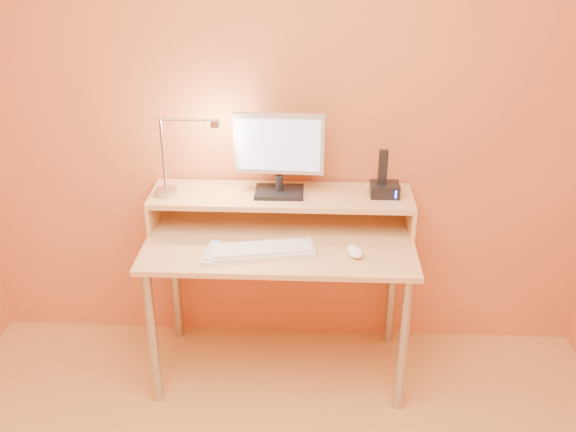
{
  "coord_description": "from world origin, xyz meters",
  "views": [
    {
      "loc": [
        0.15,
        -1.39,
        2.1
      ],
      "look_at": [
        0.04,
        1.13,
        0.87
      ],
      "focal_mm": 40.72,
      "sensor_mm": 36.0,
      "label": 1
    }
  ],
  "objects_px": {
    "keyboard": "(262,251)",
    "remote_control": "(212,253)",
    "phone_dock": "(385,190)",
    "mouse": "(355,251)",
    "monitor_panel": "(279,144)",
    "lamp_base": "(166,192)"
  },
  "relations": [
    {
      "from": "lamp_base",
      "to": "keyboard",
      "type": "xyz_separation_m",
      "value": [
        0.46,
        -0.24,
        -0.16
      ]
    },
    {
      "from": "monitor_panel",
      "to": "mouse",
      "type": "xyz_separation_m",
      "value": [
        0.34,
        -0.28,
        -0.38
      ]
    },
    {
      "from": "mouse",
      "to": "monitor_panel",
      "type": "bearing_deg",
      "value": 124.87
    },
    {
      "from": "keyboard",
      "to": "remote_control",
      "type": "bearing_deg",
      "value": 175.11
    },
    {
      "from": "keyboard",
      "to": "remote_control",
      "type": "height_order",
      "value": "keyboard"
    },
    {
      "from": "keyboard",
      "to": "remote_control",
      "type": "relative_size",
      "value": 2.27
    },
    {
      "from": "phone_dock",
      "to": "mouse",
      "type": "height_order",
      "value": "phone_dock"
    },
    {
      "from": "keyboard",
      "to": "mouse",
      "type": "relative_size",
      "value": 3.94
    },
    {
      "from": "mouse",
      "to": "remote_control",
      "type": "relative_size",
      "value": 0.58
    },
    {
      "from": "monitor_panel",
      "to": "mouse",
      "type": "height_order",
      "value": "monitor_panel"
    },
    {
      "from": "keyboard",
      "to": "monitor_panel",
      "type": "bearing_deg",
      "value": 67.88
    },
    {
      "from": "monitor_panel",
      "to": "keyboard",
      "type": "height_order",
      "value": "monitor_panel"
    },
    {
      "from": "keyboard",
      "to": "lamp_base",
      "type": "bearing_deg",
      "value": 141.25
    },
    {
      "from": "monitor_panel",
      "to": "mouse",
      "type": "distance_m",
      "value": 0.58
    },
    {
      "from": "lamp_base",
      "to": "mouse",
      "type": "height_order",
      "value": "lamp_base"
    },
    {
      "from": "remote_control",
      "to": "lamp_base",
      "type": "bearing_deg",
      "value": 137.41
    },
    {
      "from": "monitor_panel",
      "to": "remote_control",
      "type": "distance_m",
      "value": 0.57
    },
    {
      "from": "phone_dock",
      "to": "lamp_base",
      "type": "bearing_deg",
      "value": -178.87
    },
    {
      "from": "remote_control",
      "to": "mouse",
      "type": "bearing_deg",
      "value": 7.83
    },
    {
      "from": "lamp_base",
      "to": "keyboard",
      "type": "relative_size",
      "value": 0.22
    },
    {
      "from": "keyboard",
      "to": "mouse",
      "type": "distance_m",
      "value": 0.4
    },
    {
      "from": "phone_dock",
      "to": "keyboard",
      "type": "relative_size",
      "value": 0.29
    }
  ]
}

